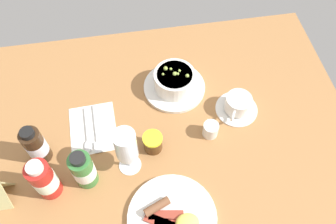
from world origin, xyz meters
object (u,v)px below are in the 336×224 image
(coffee_cup, at_px, (238,105))
(sauce_bottle_brown, at_px, (36,145))
(jam_jar, at_px, (153,143))
(wine_glass, at_px, (126,147))
(cutlery_setting, at_px, (93,129))
(sauce_bottle_green, at_px, (83,170))
(creamer_jug, at_px, (210,129))
(sauce_bottle_red, at_px, (44,180))
(porridge_bowl, at_px, (174,82))
(breakfast_plate, at_px, (172,218))

(coffee_cup, bearing_deg, sauce_bottle_brown, 6.07)
(jam_jar, distance_m, sauce_bottle_brown, 0.32)
(wine_glass, distance_m, sauce_bottle_brown, 0.26)
(cutlery_setting, distance_m, sauce_bottle_green, 0.17)
(creamer_jug, xyz_separation_m, sauce_bottle_red, (0.46, 0.10, 0.05))
(coffee_cup, xyz_separation_m, sauce_bottle_brown, (0.59, 0.06, 0.04))
(sauce_bottle_brown, bearing_deg, wine_glass, 164.10)
(porridge_bowl, distance_m, coffee_cup, 0.21)
(cutlery_setting, distance_m, jam_jar, 0.19)
(jam_jar, xyz_separation_m, sauce_bottle_brown, (0.31, -0.02, 0.04))
(sauce_bottle_brown, relative_size, breakfast_plate, 0.62)
(porridge_bowl, bearing_deg, coffee_cup, 147.37)
(wine_glass, relative_size, sauce_bottle_red, 1.14)
(cutlery_setting, xyz_separation_m, sauce_bottle_red, (0.12, 0.17, 0.07))
(porridge_bowl, relative_size, sauce_bottle_red, 1.29)
(wine_glass, height_order, breakfast_plate, wine_glass)
(jam_jar, bearing_deg, breakfast_plate, 95.52)
(cutlery_setting, relative_size, coffee_cup, 1.34)
(wine_glass, height_order, sauce_bottle_red, wine_glass)
(jam_jar, bearing_deg, coffee_cup, -162.32)
(wine_glass, bearing_deg, creamer_jug, -165.41)
(creamer_jug, distance_m, sauce_bottle_green, 0.38)
(porridge_bowl, xyz_separation_m, jam_jar, (0.10, 0.20, -0.01))
(cutlery_setting, relative_size, creamer_jug, 3.19)
(sauce_bottle_green, relative_size, breakfast_plate, 0.61)
(creamer_jug, bearing_deg, porridge_bowl, -67.30)
(porridge_bowl, xyz_separation_m, coffee_cup, (-0.18, 0.11, -0.01))
(sauce_bottle_brown, bearing_deg, creamer_jug, 179.34)
(creamer_jug, bearing_deg, cutlery_setting, -11.24)
(cutlery_setting, distance_m, sauce_bottle_brown, 0.17)
(porridge_bowl, distance_m, wine_glass, 0.31)
(cutlery_setting, distance_m, sauce_bottle_red, 0.22)
(wine_glass, xyz_separation_m, sauce_bottle_brown, (0.24, -0.07, -0.05))
(sauce_bottle_red, height_order, sauce_bottle_green, sauce_bottle_red)
(porridge_bowl, relative_size, sauce_bottle_green, 1.41)
(wine_glass, relative_size, sauce_bottle_brown, 1.22)
(wine_glass, relative_size, sauce_bottle_green, 1.24)
(porridge_bowl, relative_size, cutlery_setting, 1.13)
(cutlery_setting, xyz_separation_m, sauce_bottle_brown, (0.14, 0.06, 0.06))
(porridge_bowl, relative_size, sauce_bottle_brown, 1.38)
(coffee_cup, relative_size, sauce_bottle_brown, 0.91)
(porridge_bowl, xyz_separation_m, cutlery_setting, (0.27, 0.11, -0.03))
(creamer_jug, height_order, jam_jar, jam_jar)
(creamer_jug, xyz_separation_m, jam_jar, (0.17, 0.02, 0.01))
(porridge_bowl, relative_size, breakfast_plate, 0.85)
(porridge_bowl, bearing_deg, jam_jar, 64.04)
(porridge_bowl, xyz_separation_m, sauce_bottle_red, (0.39, 0.28, 0.04))
(porridge_bowl, height_order, cutlery_setting, porridge_bowl)
(breakfast_plate, bearing_deg, coffee_cup, -130.19)
(wine_glass, bearing_deg, cutlery_setting, -53.28)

